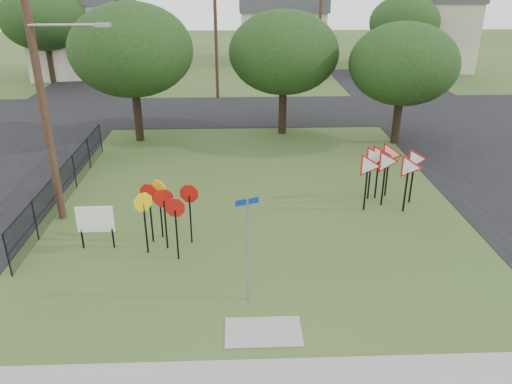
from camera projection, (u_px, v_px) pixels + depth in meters
ground at (259, 280)px, 15.16m from camera, size 140.00×140.00×0.00m
sidewalk at (268, 384)px, 11.32m from camera, size 30.00×1.60×0.02m
street_left at (0, 167)px, 23.86m from camera, size 8.00×50.00×0.02m
street_right at (492, 160)px, 24.71m from camera, size 8.00×50.00×0.02m
street_far at (246, 111)px, 33.42m from camera, size 60.00×8.00×0.02m
curb_pad at (263, 332)px, 12.96m from camera, size 2.00×1.20×0.02m
street_name_sign at (248, 244)px, 13.53m from camera, size 0.62×0.25×3.18m
stop_sign_cluster at (164, 203)px, 16.34m from camera, size 2.02×1.77×2.18m
yield_sign_cluster at (388, 162)px, 19.50m from camera, size 3.03×1.96×2.37m
info_board at (95, 221)px, 16.52m from camera, size 1.23×0.05×1.54m
utility_pole_main at (41, 80)px, 16.89m from camera, size 3.55×0.33×10.00m
far_pole_a at (216, 33)px, 35.14m from camera, size 1.40×0.24×9.00m
far_pole_b at (320, 30)px, 39.18m from camera, size 1.40×0.24×8.50m
far_pole_c at (119, 25)px, 40.33m from camera, size 1.40×0.24×9.00m
fence_run at (66, 181)px, 20.28m from camera, size 0.05×11.55×1.50m
house_left at (85, 32)px, 44.23m from camera, size 10.58×8.88×7.20m
house_mid at (281, 30)px, 50.55m from camera, size 8.40×8.40×6.20m
house_right at (432, 28)px, 47.20m from camera, size 8.30×8.30×7.20m
tree_near_left at (131, 50)px, 25.76m from camera, size 6.40×6.40×7.27m
tree_near_mid at (284, 53)px, 27.09m from camera, size 6.00×6.00×6.80m
tree_near_right at (403, 64)px, 25.60m from camera, size 5.60×5.60×6.33m
tree_far_left at (43, 18)px, 39.89m from camera, size 6.80×6.80×7.73m
tree_far_right at (404, 22)px, 43.04m from camera, size 6.00×6.00×6.80m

